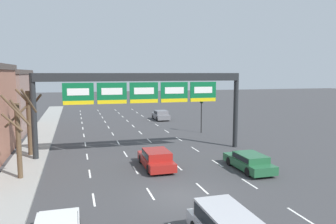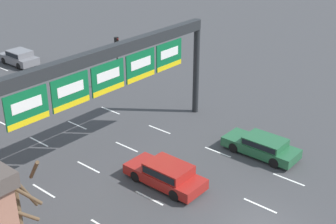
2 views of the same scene
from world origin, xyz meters
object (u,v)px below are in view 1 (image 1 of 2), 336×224
sign_gantry (143,88)px  tree_bare_second (30,119)px  traffic_light_near_gantry (202,106)px  tree_bare_third (19,133)px  car_red (156,158)px  car_grey (161,115)px  car_green (249,161)px

sign_gantry → tree_bare_second: bearing=170.5°
traffic_light_near_gantry → tree_bare_third: tree_bare_third is taller
car_red → car_grey: 25.45m
tree_bare_second → tree_bare_third: 6.70m
sign_gantry → car_grey: size_ratio=4.40×
car_green → tree_bare_second: (-16.04, 8.81, 2.53)m
car_green → tree_bare_second: 18.47m
car_red → traffic_light_near_gantry: 15.65m
car_red → traffic_light_near_gantry: bearing=55.6°
car_grey → traffic_light_near_gantry: 12.18m
car_grey → traffic_light_near_gantry: size_ratio=0.95×
car_red → tree_bare_second: 11.73m
sign_gantry → car_green: size_ratio=3.84×
traffic_light_near_gantry → tree_bare_second: tree_bare_second is taller
car_green → traffic_light_near_gantry: bearing=81.6°
car_grey → car_green: bearing=-90.6°
car_green → tree_bare_second: tree_bare_second is taller
sign_gantry → car_red: bearing=-90.3°
car_green → traffic_light_near_gantry: 15.60m
car_green → car_grey: bearing=89.4°
tree_bare_second → car_grey: bearing=48.1°
car_green → car_grey: car_grey is taller
car_red → tree_bare_second: tree_bare_second is taller
traffic_light_near_gantry → car_grey: bearing=99.4°
car_red → car_grey: size_ratio=1.14×
car_red → tree_bare_second: bearing=146.5°
car_red → tree_bare_third: 9.76m
car_green → traffic_light_near_gantry: traffic_light_near_gantry is taller
car_red → tree_bare_third: bearing=-177.8°
traffic_light_near_gantry → tree_bare_third: 22.39m
sign_gantry → tree_bare_third: bearing=-151.7°
sign_gantry → tree_bare_third: sign_gantry is taller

